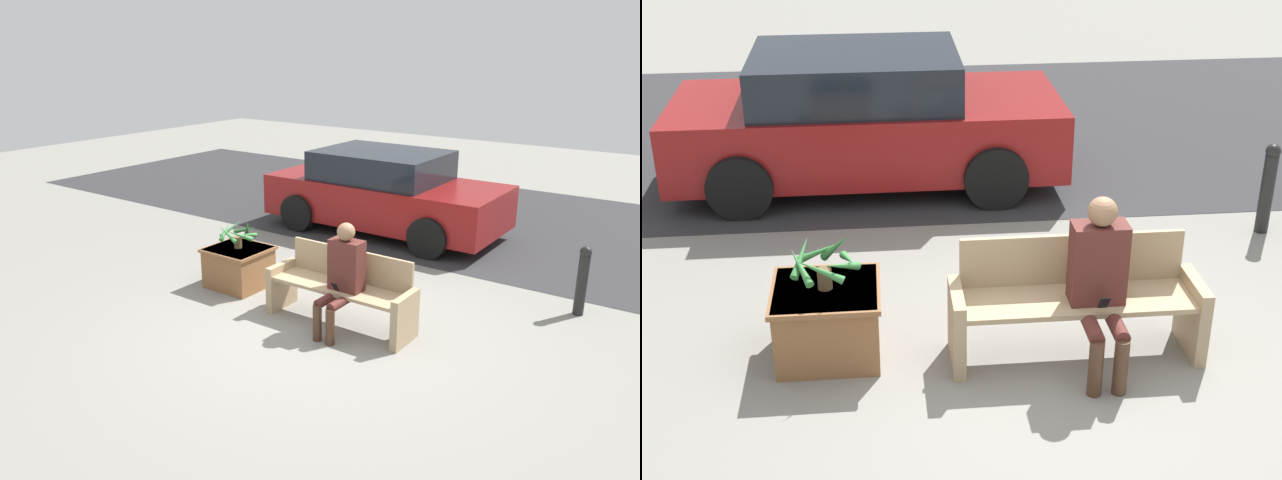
{
  "view_description": "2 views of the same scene",
  "coord_description": "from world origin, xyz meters",
  "views": [
    {
      "loc": [
        3.94,
        -5.5,
        3.26
      ],
      "look_at": [
        -0.49,
        0.68,
        0.82
      ],
      "focal_mm": 35.0,
      "sensor_mm": 36.0,
      "label": 1
    },
    {
      "loc": [
        -1.26,
        -5.31,
        3.68
      ],
      "look_at": [
        -0.69,
        0.31,
        0.95
      ],
      "focal_mm": 50.0,
      "sensor_mm": 36.0,
      "label": 2
    }
  ],
  "objects": [
    {
      "name": "bollard_post",
      "position": [
        2.41,
        2.17,
        0.47
      ],
      "size": [
        0.14,
        0.14,
        0.89
      ],
      "color": "black",
      "rests_on": "ground_plane"
    },
    {
      "name": "bench",
      "position": [
        0.14,
        0.26,
        0.44
      ],
      "size": [
        1.85,
        0.53,
        0.89
      ],
      "color": "tan",
      "rests_on": "ground_plane"
    },
    {
      "name": "ground_plane",
      "position": [
        0.0,
        0.0,
        0.0
      ],
      "size": [
        30.0,
        30.0,
        0.0
      ],
      "primitive_type": "plane",
      "color": "gray"
    },
    {
      "name": "person_seated",
      "position": [
        0.26,
        0.08,
        0.73
      ],
      "size": [
        0.39,
        0.62,
        1.3
      ],
      "color": "#51231E",
      "rests_on": "ground_plane"
    },
    {
      "name": "parked_car",
      "position": [
        -1.37,
        3.89,
        0.71
      ],
      "size": [
        4.11,
        1.98,
        1.43
      ],
      "color": "maroon",
      "rests_on": "ground_plane"
    },
    {
      "name": "potted_plant",
      "position": [
        -1.67,
        0.42,
        0.77
      ],
      "size": [
        0.54,
        0.5,
        0.44
      ],
      "color": "brown",
      "rests_on": "planter_box"
    },
    {
      "name": "road_surface",
      "position": [
        0.0,
        5.61,
        0.0
      ],
      "size": [
        20.0,
        6.0,
        0.01
      ],
      "primitive_type": "cube",
      "color": "#2D2D30",
      "rests_on": "ground_plane"
    },
    {
      "name": "planter_box",
      "position": [
        -1.68,
        0.42,
        0.3
      ],
      "size": [
        0.79,
        0.75,
        0.56
      ],
      "color": "brown",
      "rests_on": "ground_plane"
    }
  ]
}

